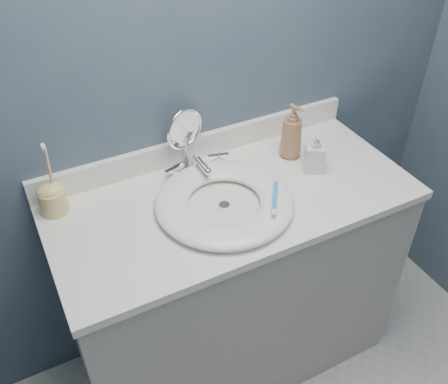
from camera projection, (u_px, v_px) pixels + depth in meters
back_wall at (195, 75)px, 1.64m from camera, size 2.20×0.02×2.40m
vanity_cabinet at (232, 287)px, 1.94m from camera, size 1.20×0.55×0.85m
countertop at (234, 200)px, 1.66m from camera, size 1.22×0.57×0.03m
backsplash at (200, 146)px, 1.81m from camera, size 1.22×0.02×0.09m
basin at (224, 202)px, 1.60m from camera, size 0.45×0.45×0.04m
drain at (224, 205)px, 1.61m from camera, size 0.04×0.04×0.01m
faucet at (198, 168)px, 1.73m from camera, size 0.25×0.13×0.07m
makeup_mirror at (185, 135)px, 1.72m from camera, size 0.15×0.09×0.23m
soap_bottle_amber at (292, 131)px, 1.78m from camera, size 0.09×0.09×0.21m
soap_bottle_clear at (315, 152)px, 1.73m from camera, size 0.09×0.09×0.15m
toothbrush_holder at (52, 197)px, 1.56m from camera, size 0.09×0.09×0.25m
toothbrush_lying at (275, 198)px, 1.58m from camera, size 0.11×0.15×0.02m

